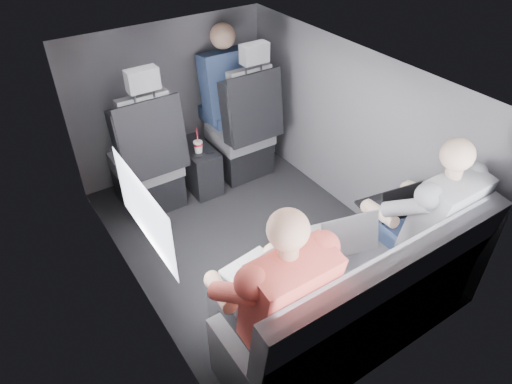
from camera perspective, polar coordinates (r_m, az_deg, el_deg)
floor at (r=3.54m, az=-0.36°, el=-6.15°), size 2.60×2.60×0.00m
ceiling at (r=2.80m, az=-0.47°, el=14.48°), size 2.60×2.60×0.00m
panel_left at (r=2.83m, az=-15.85°, el=-2.79°), size 0.02×2.60×1.35m
panel_right at (r=3.62m, az=11.70°, el=7.28°), size 0.02×2.60×1.35m
panel_front at (r=4.13m, az=-10.53°, el=11.31°), size 1.80×0.02×1.35m
panel_back at (r=2.41m, az=17.19°, el=-11.74°), size 1.80×0.02×1.35m
side_window at (r=2.47m, az=-13.84°, el=-2.35°), size 0.02×0.75×0.42m
seatbelt at (r=3.76m, az=-0.27°, el=11.41°), size 0.35×0.11×0.59m
front_seat_left at (r=3.75m, az=-13.30°, el=3.24°), size 0.52×0.58×1.26m
front_seat_right at (r=4.07m, az=-1.58°, el=7.19°), size 0.52×0.58×1.26m
center_console at (r=4.03m, az=-7.26°, el=3.14°), size 0.24×0.48×0.41m
rear_bench at (r=2.77m, az=12.12°, el=-13.86°), size 1.60×0.57×0.92m
soda_cup at (r=3.81m, az=-7.24°, el=5.64°), size 0.08×0.08×0.23m
laptop_white at (r=2.46m, az=0.14°, el=-9.72°), size 0.32×0.31×0.22m
laptop_silver at (r=2.68m, az=10.10°, el=-5.48°), size 0.40×0.39×0.25m
laptop_black at (r=3.00m, az=16.45°, el=-1.48°), size 0.34×0.32×0.22m
passenger_rear_left at (r=2.32m, az=1.92°, el=-13.02°), size 0.53×0.64×1.26m
passenger_rear_right at (r=2.93m, az=19.89°, el=-3.19°), size 0.51×0.63×1.24m
passenger_front_right at (r=4.10m, az=-3.89°, el=12.95°), size 0.42×0.42×0.88m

